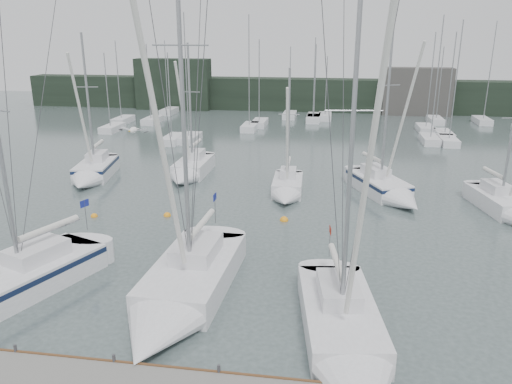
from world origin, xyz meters
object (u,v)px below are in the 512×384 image
Objects in this scene: sailboat_mid_a at (92,173)px; sailboat_near_right at (347,346)px; buoy_a at (167,216)px; buoy_b at (284,220)px; sailboat_mid_b at (189,171)px; sailboat_mid_e at (509,209)px; buoy_c at (94,217)px; sailboat_near_center at (177,298)px; sailboat_mid_c at (287,190)px; sailboat_mid_d at (388,190)px.

sailboat_near_right is at bearing -55.46° from sailboat_mid_a.
buoy_b reaches higher than buoy_a.
sailboat_mid_b is 1.10× the size of sailboat_mid_e.
sailboat_near_right reaches higher than buoy_c.
sailboat_near_center reaches higher than buoy_c.
sailboat_near_right is 30.95× the size of buoy_a.
sailboat_mid_c is at bearing 160.62° from sailboat_mid_e.
buoy_c is (-3.81, -10.29, -0.59)m from sailboat_mid_b.
buoy_a is (9.08, -7.34, -0.65)m from sailboat_mid_a.
sailboat_mid_e is 23.50m from buoy_a.
sailboat_mid_e is (7.84, -2.85, -0.08)m from sailboat_mid_d.
buoy_a is (-4.41, 11.70, -0.64)m from sailboat_near_center.
sailboat_mid_b reaches higher than buoy_a.
sailboat_mid_b is 25.67× the size of buoy_c.
sailboat_mid_d reaches higher than sailboat_mid_c.
sailboat_mid_a is 1.25× the size of sailboat_mid_c.
sailboat_mid_a is 1.17× the size of sailboat_mid_e.
sailboat_mid_c is at bearing 35.14° from buoy_a.
sailboat_near_center reaches higher than sailboat_mid_b.
buoy_a is at bearing 122.02° from sailboat_near_right.
buoy_c is at bearing 133.71° from sailboat_near_right.
sailboat_near_right is 30.04m from sailboat_mid_a.
sailboat_near_right is 20.91m from sailboat_mid_e.
buoy_a is at bearing 113.10° from sailboat_near_center.
sailboat_mid_d reaches higher than sailboat_mid_b.
sailboat_mid_d is 27.20× the size of buoy_a.
sailboat_near_right is 14.98m from buoy_b.
sailboat_mid_a is at bearing 126.19° from sailboat_near_right.
buoy_b is 13.04m from buoy_c.
sailboat_mid_d reaches higher than buoy_b.
sailboat_mid_c reaches higher than buoy_c.
sailboat_mid_d is 21.58m from buoy_c.
sailboat_mid_e is (24.34, -5.89, -0.04)m from sailboat_mid_b.
sailboat_near_center is 1.79× the size of sailboat_mid_e.
sailboat_mid_d is at bearing 22.41° from buoy_a.
buoy_c is at bearing 176.75° from sailboat_mid_e.
buoy_c is at bearing -155.52° from sailboat_mid_c.
sailboat_mid_c is at bearing 93.40° from buoy_b.
sailboat_near_center is 34.36× the size of buoy_b.
sailboat_near_right reaches higher than sailboat_mid_e.
sailboat_near_right is 20.01m from sailboat_mid_c.
buoy_a reaches higher than buoy_c.
sailboat_mid_e is at bearing -16.68° from sailboat_mid_a.
buoy_a is at bearing -147.04° from sailboat_mid_c.
buoy_b is (9.17, -9.04, -0.59)m from sailboat_mid_b.
sailboat_mid_b is 12.90m from buoy_b.
sailboat_mid_a is at bearing 153.61° from sailboat_mid_d.
sailboat_near_center reaches higher than sailboat_mid_e.
buoy_c is (-12.98, -1.25, 0.00)m from buoy_b.
buoy_a is at bearing -82.88° from sailboat_mid_b.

